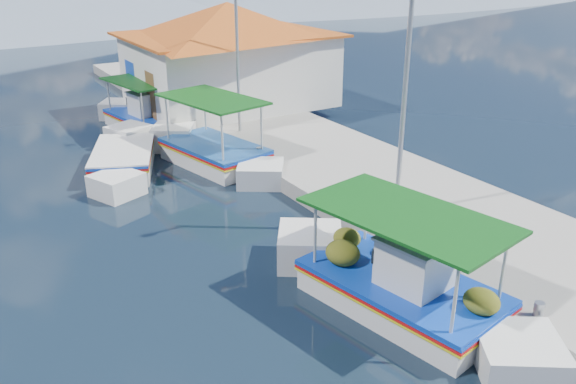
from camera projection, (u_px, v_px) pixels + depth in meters
ground at (287, 320)px, 12.01m from camera, size 160.00×160.00×0.00m
quay at (344, 169)px, 19.48m from camera, size 5.00×44.00×0.50m
bollards at (304, 177)px, 17.72m from camera, size 0.20×17.20×0.30m
main_caique at (399, 287)px, 12.30m from camera, size 3.04×7.27×2.44m
caique_green_canopy at (214, 153)px, 20.55m from camera, size 3.00×6.90×2.63m
caique_blue_hull at (122, 161)px, 20.06m from camera, size 3.46×5.95×1.15m
caique_far at (143, 119)px, 24.61m from camera, size 2.56×6.27×2.23m
harbor_building at (229, 53)px, 25.74m from camera, size 10.49×10.49×4.40m
lamp_post_near at (402, 89)px, 14.28m from camera, size 1.21×0.14×6.00m
lamp_post_far at (235, 42)px, 21.36m from camera, size 1.21×0.14×6.00m
mountain_ridge at (49, 2)px, 58.45m from camera, size 171.40×96.00×5.50m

